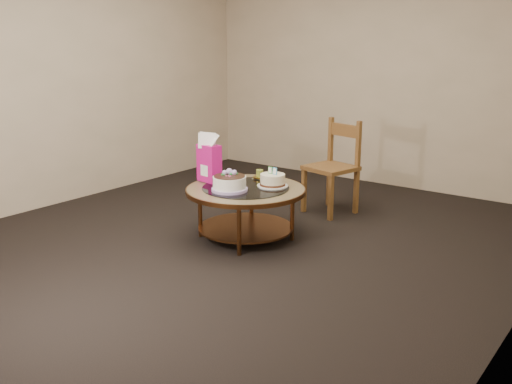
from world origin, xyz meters
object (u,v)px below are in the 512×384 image
Objects in this scene: coffee_table at (246,196)px; cream_cake at (273,180)px; dining_chair at (334,166)px; gift_bag at (209,158)px; decorated_cake at (230,184)px.

cream_cake is (0.16, 0.16, 0.13)m from coffee_table.
coffee_table is 1.16m from dining_chair.
dining_chair is at bearing 71.94° from gift_bag.
coffee_table is 0.27m from cream_cake.
gift_bag is (-0.38, -0.03, 0.29)m from coffee_table.
decorated_cake is at bearing -119.41° from cream_cake.
coffee_table is 3.39× the size of decorated_cake.
cream_cake is 0.62× the size of gift_bag.
dining_chair is (0.25, 1.31, -0.05)m from decorated_cake.
dining_chair is (0.21, 1.14, 0.09)m from coffee_table.
decorated_cake is at bearing -86.97° from dining_chair.
decorated_cake is at bearing -102.85° from coffee_table.
dining_chair reaches higher than cream_cake.
decorated_cake reaches higher than coffee_table.
dining_chair reaches higher than coffee_table.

